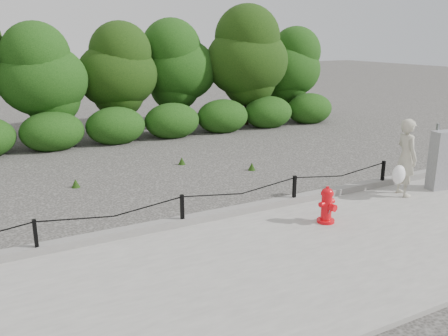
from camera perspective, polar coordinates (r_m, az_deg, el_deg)
ground at (r=8.78m, az=-4.99°, el=-7.42°), size 90.00×90.00×0.00m
sidewalk at (r=7.15m, az=1.56°, el=-12.71°), size 14.00×4.00×0.08m
curb at (r=8.77m, az=-5.14°, el=-6.40°), size 14.00×0.22×0.14m
chain_barrier at (r=8.62m, az=-5.06°, el=-4.63°), size 10.06×0.06×0.60m
treeline at (r=16.73m, az=-17.31°, el=11.61°), size 20.30×3.63×4.47m
fire_hydrant at (r=8.97m, az=12.27°, el=-4.41°), size 0.38×0.40×0.70m
pedestrian at (r=10.82m, az=21.02°, el=1.06°), size 0.78×0.70×1.68m
utility_cabinet at (r=11.63m, az=24.63°, el=0.85°), size 0.54×0.39×1.47m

